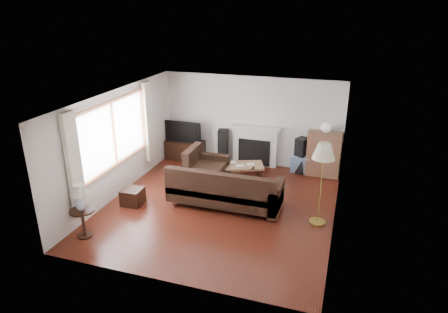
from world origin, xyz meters
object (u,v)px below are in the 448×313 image
(sectional_sofa, at_px, (225,188))
(coffee_table, at_px, (241,172))
(floor_lamp, at_px, (321,184))
(side_table, at_px, (83,223))
(bookshelf, at_px, (324,154))
(tv_stand, at_px, (185,150))

(sectional_sofa, bearing_deg, coffee_table, 91.25)
(sectional_sofa, xyz_separation_m, floor_lamp, (2.08, -0.13, 0.45))
(sectional_sofa, height_order, floor_lamp, floor_lamp)
(side_table, bearing_deg, bookshelf, 47.12)
(coffee_table, bearing_deg, tv_stand, 132.93)
(bookshelf, height_order, coffee_table, bookshelf)
(tv_stand, bearing_deg, bookshelf, 0.65)
(floor_lamp, xyz_separation_m, side_table, (-4.32, -1.95, -0.59))
(bookshelf, relative_size, sectional_sofa, 0.44)
(tv_stand, xyz_separation_m, bookshelf, (3.94, 0.04, 0.32))
(bookshelf, relative_size, coffee_table, 1.05)
(side_table, bearing_deg, sectional_sofa, 42.79)
(bookshelf, xyz_separation_m, coffee_table, (-1.97, -1.01, -0.37))
(tv_stand, relative_size, coffee_table, 0.98)
(bookshelf, bearing_deg, floor_lamp, -86.97)
(bookshelf, relative_size, side_table, 2.04)
(coffee_table, distance_m, side_table, 4.14)
(floor_lamp, bearing_deg, side_table, -155.77)
(bookshelf, distance_m, sectional_sofa, 3.11)
(side_table, bearing_deg, tv_stand, 86.77)
(sectional_sofa, distance_m, floor_lamp, 2.13)
(tv_stand, distance_m, coffee_table, 2.19)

